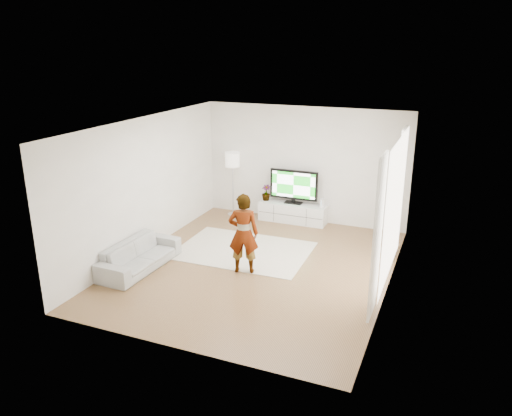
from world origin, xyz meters
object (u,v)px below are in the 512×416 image
at_px(rug, 244,250).
at_px(television, 294,185).
at_px(media_console, 293,212).
at_px(player, 243,233).
at_px(floor_lamp, 232,162).
at_px(sofa, 140,255).

bearing_deg(rug, television, 79.88).
xyz_separation_m(media_console, rug, (-0.39, -2.13, -0.23)).
relative_size(media_console, rug, 0.61).
distance_m(media_console, player, 3.12).
height_order(television, floor_lamp, floor_lamp).
distance_m(television, floor_lamp, 1.65).
bearing_deg(media_console, rug, -100.25).
height_order(player, floor_lamp, floor_lamp).
relative_size(television, player, 0.76).
distance_m(rug, player, 1.30).
bearing_deg(sofa, television, -25.20).
bearing_deg(television, player, -89.45).
bearing_deg(player, television, -107.01).
xyz_separation_m(player, sofa, (-1.94, -0.62, -0.52)).
bearing_deg(television, media_console, -90.00).
relative_size(media_console, sofa, 0.90).
height_order(media_console, television, television).
distance_m(player, floor_lamp, 3.46).
distance_m(media_console, television, 0.68).
bearing_deg(rug, sofa, -134.38).
bearing_deg(television, floor_lamp, -176.66).
height_order(television, sofa, television).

